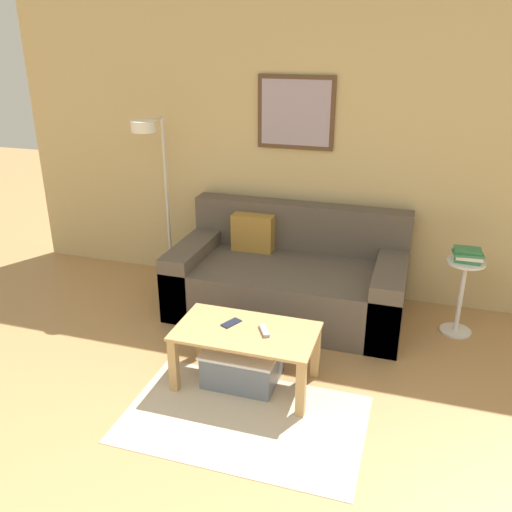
{
  "coord_description": "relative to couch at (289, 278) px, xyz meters",
  "views": [
    {
      "loc": [
        0.91,
        -1.17,
        2.19
      ],
      "look_at": [
        -0.07,
        1.93,
        0.85
      ],
      "focal_mm": 38.0,
      "sensor_mm": 36.0,
      "label": 1
    }
  ],
  "objects": [
    {
      "name": "wall_back",
      "position": [
        0.07,
        0.51,
        0.99
      ],
      "size": [
        5.6,
        0.09,
        2.55
      ],
      "color": "tan",
      "rests_on": "ground_plane"
    },
    {
      "name": "couch",
      "position": [
        0.0,
        0.0,
        0.0
      ],
      "size": [
        1.89,
        0.99,
        0.84
      ],
      "color": "brown",
      "rests_on": "ground_plane"
    },
    {
      "name": "coffee_table",
      "position": [
        -0.01,
        -1.11,
        0.04
      ],
      "size": [
        0.92,
        0.51,
        0.41
      ],
      "color": "tan",
      "rests_on": "ground_plane"
    },
    {
      "name": "floor_lamp",
      "position": [
        -1.25,
        0.1,
        0.86
      ],
      "size": [
        0.21,
        0.54,
        1.54
      ],
      "color": "silver",
      "rests_on": "ground_plane"
    },
    {
      "name": "side_table",
      "position": [
        1.36,
        0.03,
        0.07
      ],
      "size": [
        0.29,
        0.29,
        0.61
      ],
      "color": "white",
      "rests_on": "ground_plane"
    },
    {
      "name": "cell_phone",
      "position": [
        -0.13,
        -1.06,
        0.12
      ],
      "size": [
        0.12,
        0.15,
        0.01
      ],
      "primitive_type": "cube",
      "rotation": [
        0.0,
        0.0,
        -0.45
      ],
      "color": "#1E2338",
      "rests_on": "coffee_table"
    },
    {
      "name": "book_stack",
      "position": [
        1.37,
        0.04,
        0.37
      ],
      "size": [
        0.23,
        0.19,
        0.09
      ],
      "color": "#387F4C",
      "rests_on": "side_table"
    },
    {
      "name": "remote_control",
      "position": [
        0.11,
        -1.1,
        0.13
      ],
      "size": [
        0.11,
        0.15,
        0.02
      ],
      "primitive_type": "cube",
      "rotation": [
        0.0,
        0.0,
        0.51
      ],
      "color": "#99999E",
      "rests_on": "coffee_table"
    },
    {
      "name": "area_rug",
      "position": [
        0.1,
        -1.48,
        -0.28
      ],
      "size": [
        1.47,
        0.9,
        0.01
      ],
      "primitive_type": "cube",
      "color": "#C1B299",
      "rests_on": "ground_plane"
    },
    {
      "name": "storage_bin",
      "position": [
        -0.04,
        -1.09,
        -0.16
      ],
      "size": [
        0.5,
        0.42,
        0.25
      ],
      "color": "slate",
      "rests_on": "ground_plane"
    }
  ]
}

